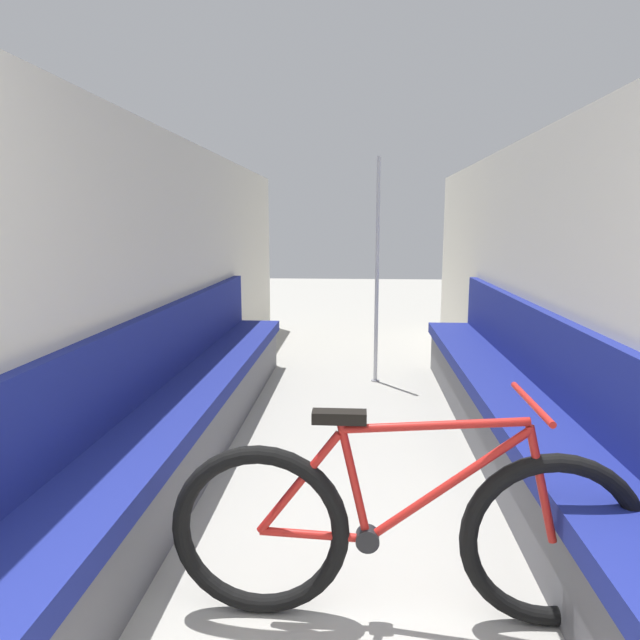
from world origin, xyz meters
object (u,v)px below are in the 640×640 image
object	(u,v)px
bicycle	(403,532)
grab_pole_near	(377,275)
bench_seat_row_right	(516,414)
bench_seat_row_left	(190,407)

from	to	relation	value
bicycle	grab_pole_near	bearing A→B (deg)	104.51
bench_seat_row_right	bench_seat_row_left	bearing A→B (deg)	180.00
bench_seat_row_left	bench_seat_row_right	world-z (taller)	same
bench_seat_row_left	bench_seat_row_right	xyz separation A→B (m)	(2.09, 0.00, 0.00)
bench_seat_row_left	bench_seat_row_right	distance (m)	2.09
bench_seat_row_right	grab_pole_near	bearing A→B (deg)	114.05
bench_seat_row_right	grab_pole_near	world-z (taller)	grab_pole_near
bicycle	grab_pole_near	distance (m)	3.43
bench_seat_row_left	bench_seat_row_right	bearing A→B (deg)	0.00
bench_seat_row_left	bicycle	bearing A→B (deg)	-49.95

